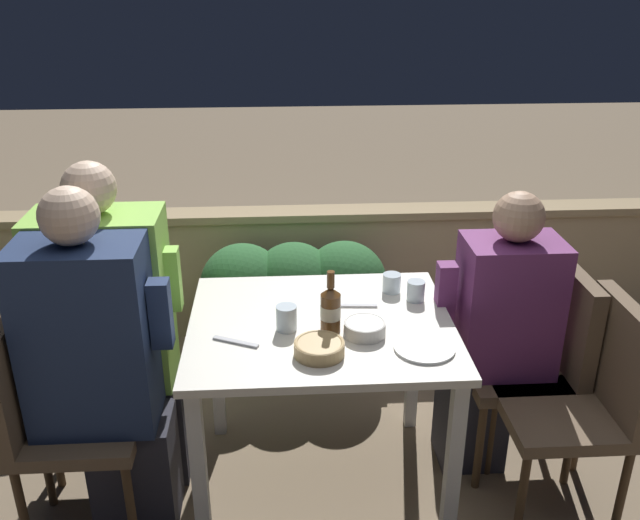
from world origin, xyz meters
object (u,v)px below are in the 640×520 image
(person_green_blouse, at_px, (117,331))
(beer_bottle, at_px, (331,309))
(chair_left_near, at_px, (51,404))
(potted_plant, at_px, (53,317))
(chair_left_far, at_px, (71,364))
(chair_right_far, at_px, (542,349))
(person_navy_jumper, at_px, (102,369))
(chair_right_near, at_px, (590,390))
(person_purple_stripe, at_px, (496,334))

(person_green_blouse, relative_size, beer_bottle, 5.65)
(chair_left_near, xyz_separation_m, potted_plant, (-0.28, 0.92, -0.13))
(chair_left_far, height_order, chair_right_far, same)
(person_navy_jumper, height_order, person_green_blouse, person_green_blouse)
(chair_right_near, relative_size, person_purple_stripe, 0.73)
(chair_left_near, bearing_deg, beer_bottle, 3.52)
(chair_left_far, xyz_separation_m, beer_bottle, (0.99, -0.20, 0.31))
(person_green_blouse, relative_size, chair_right_far, 1.54)
(person_navy_jumper, bearing_deg, person_purple_stripe, 9.85)
(chair_right_near, distance_m, chair_right_far, 0.30)
(chair_left_near, xyz_separation_m, chair_right_far, (1.86, 0.25, 0.00))
(chair_right_near, bearing_deg, beer_bottle, 174.16)
(potted_plant, bearing_deg, chair_left_far, -66.99)
(person_navy_jumper, bearing_deg, person_green_blouse, 90.57)
(person_navy_jumper, relative_size, beer_bottle, 5.62)
(chair_left_far, xyz_separation_m, person_green_blouse, (0.19, -0.00, 0.14))
(person_purple_stripe, bearing_deg, chair_left_far, 179.74)
(chair_right_near, xyz_separation_m, potted_plant, (-2.21, 0.95, -0.13))
(chair_left_near, distance_m, chair_right_far, 1.87)
(person_purple_stripe, bearing_deg, chair_right_far, -0.00)
(person_navy_jumper, distance_m, person_purple_stripe, 1.49)
(person_green_blouse, xyz_separation_m, chair_right_near, (1.74, -0.30, -0.14))
(chair_left_near, height_order, chair_right_near, same)
(beer_bottle, bearing_deg, person_purple_stripe, 16.09)
(person_navy_jumper, height_order, chair_left_far, person_navy_jumper)
(chair_left_near, xyz_separation_m, chair_left_far, (-0.00, 0.26, 0.00))
(chair_right_far, distance_m, person_purple_stripe, 0.21)
(chair_left_near, height_order, person_navy_jumper, person_navy_jumper)
(person_green_blouse, height_order, beer_bottle, person_green_blouse)
(chair_right_near, distance_m, potted_plant, 2.41)
(person_navy_jumper, bearing_deg, chair_left_near, 180.00)
(person_purple_stripe, height_order, beer_bottle, person_purple_stripe)
(person_navy_jumper, height_order, chair_right_near, person_navy_jumper)
(chair_right_far, xyz_separation_m, potted_plant, (-2.14, 0.66, -0.13))
(chair_right_near, bearing_deg, person_purple_stripe, 132.66)
(person_green_blouse, bearing_deg, beer_bottle, -14.16)
(chair_left_near, distance_m, beer_bottle, 1.04)
(person_purple_stripe, relative_size, beer_bottle, 5.06)
(person_green_blouse, relative_size, chair_right_near, 1.54)
(person_navy_jumper, distance_m, potted_plant, 1.07)
(chair_right_far, bearing_deg, chair_right_near, -76.55)
(person_green_blouse, xyz_separation_m, person_purple_stripe, (1.47, -0.01, -0.06))
(chair_left_near, bearing_deg, person_green_blouse, 53.96)
(person_navy_jumper, xyz_separation_m, chair_left_far, (-0.20, 0.26, -0.14))
(chair_left_near, bearing_deg, person_navy_jumper, 0.00)
(chair_left_far, distance_m, beer_bottle, 1.06)
(potted_plant, bearing_deg, chair_left_near, -73.00)
(chair_right_far, bearing_deg, person_green_blouse, 179.74)
(chair_right_near, bearing_deg, chair_left_far, 171.24)
(person_navy_jumper, distance_m, chair_right_near, 1.74)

